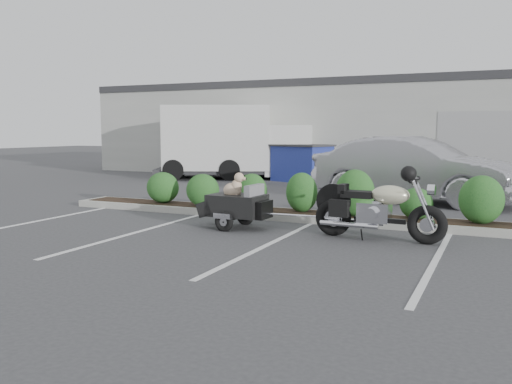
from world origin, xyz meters
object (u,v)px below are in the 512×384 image
at_px(pet_trailer, 236,204).
at_px(sedan, 414,169).
at_px(motorcycle, 378,210).
at_px(dumpster, 302,163).
at_px(delivery_truck, 235,144).

relative_size(pet_trailer, sedan, 0.35).
relative_size(motorcycle, dumpster, 0.95).
bearing_deg(dumpster, delivery_truck, -162.96).
bearing_deg(motorcycle, sedan, 94.95).
relative_size(sedan, delivery_truck, 0.81).
bearing_deg(dumpster, motorcycle, -44.08).
bearing_deg(dumpster, sedan, -23.40).
distance_m(pet_trailer, dumpster, 10.11).
relative_size(pet_trailer, delivery_truck, 0.28).
xyz_separation_m(motorcycle, sedan, (-0.21, 5.51, 0.34)).
relative_size(sedan, dumpster, 2.15).
distance_m(dumpster, delivery_truck, 2.99).
xyz_separation_m(motorcycle, dumpster, (-4.97, 9.89, 0.17)).
height_order(sedan, dumpster, sedan).
bearing_deg(dumpster, pet_trailer, -58.27).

